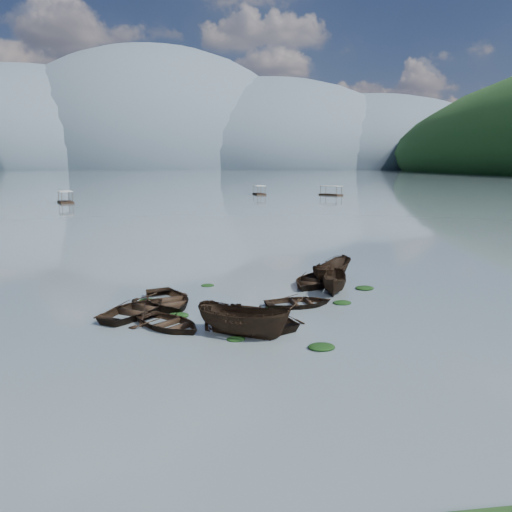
{
  "coord_description": "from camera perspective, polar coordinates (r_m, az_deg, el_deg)",
  "views": [
    {
      "loc": [
        -4.36,
        -20.51,
        8.05
      ],
      "look_at": [
        0.0,
        12.0,
        2.0
      ],
      "focal_mm": 35.0,
      "sensor_mm": 36.0,
      "label": 1
    }
  ],
  "objects": [
    {
      "name": "haze_mtn_c",
      "position": [
        931.79,
        1.29,
        9.96
      ],
      "size": [
        520.0,
        520.0,
        260.0
      ],
      "primitive_type": "ellipsoid",
      "color": "#475666",
      "rests_on": "ground"
    },
    {
      "name": "rowboat_3",
      "position": [
        26.02,
        0.52,
        -7.57
      ],
      "size": [
        5.25,
        5.81,
        0.99
      ],
      "primitive_type": "imported",
      "rotation": [
        0.0,
        0.0,
        3.63
      ],
      "color": "black",
      "rests_on": "ground"
    },
    {
      "name": "weed_clump_0",
      "position": [
        27.22,
        -8.91,
        -6.88
      ],
      "size": [
        1.18,
        0.97,
        0.26
      ],
      "primitive_type": "ellipsoid",
      "color": "black",
      "rests_on": "ground"
    },
    {
      "name": "haze_mtn_a",
      "position": [
        955.38,
        -23.48,
        9.12
      ],
      "size": [
        520.0,
        520.0,
        280.0
      ],
      "primitive_type": "ellipsoid",
      "color": "#475666",
      "rests_on": "ground"
    },
    {
      "name": "haze_mtn_d",
      "position": [
        976.02,
        11.94,
        9.76
      ],
      "size": [
        520.0,
        520.0,
        220.0
      ],
      "primitive_type": "ellipsoid",
      "color": "#475666",
      "rests_on": "ground"
    },
    {
      "name": "haze_mtn_b",
      "position": [
        922.22,
        -11.27,
        9.76
      ],
      "size": [
        520.0,
        520.0,
        340.0
      ],
      "primitive_type": "ellipsoid",
      "color": "#475666",
      "rests_on": "ground"
    },
    {
      "name": "rowboat_0",
      "position": [
        25.55,
        -9.93,
        -8.07
      ],
      "size": [
        4.96,
        5.07,
        0.86
      ],
      "primitive_type": "imported",
      "rotation": [
        0.0,
        0.0,
        0.72
      ],
      "color": "black",
      "rests_on": "ground"
    },
    {
      "name": "rowboat_2",
      "position": [
        23.99,
        -1.47,
        -9.16
      ],
      "size": [
        5.02,
        4.06,
        1.85
      ],
      "primitive_type": "imported",
      "rotation": [
        0.0,
        0.0,
        1.01
      ],
      "color": "black",
      "rests_on": "ground"
    },
    {
      "name": "pontoon_left",
      "position": [
        112.93,
        -20.92,
        5.68
      ],
      "size": [
        4.62,
        6.81,
        2.41
      ],
      "primitive_type": null,
      "rotation": [
        0.0,
        0.0,
        0.35
      ],
      "color": "black",
      "rests_on": "ground"
    },
    {
      "name": "weed_clump_1",
      "position": [
        23.54,
        -2.31,
        -9.56
      ],
      "size": [
        0.88,
        0.7,
        0.19
      ],
      "primitive_type": "ellipsoid",
      "color": "black",
      "rests_on": "ground"
    },
    {
      "name": "weed_clump_6",
      "position": [
        33.7,
        -5.56,
        -3.42
      ],
      "size": [
        0.89,
        0.74,
        0.19
      ],
      "primitive_type": "ellipsoid",
      "color": "black",
      "rests_on": "ground"
    },
    {
      "name": "weed_clump_4",
      "position": [
        29.8,
        9.82,
        -5.38
      ],
      "size": [
        1.1,
        0.87,
        0.23
      ],
      "primitive_type": "ellipsoid",
      "color": "black",
      "rests_on": "ground"
    },
    {
      "name": "weed_clump_5",
      "position": [
        30.54,
        -12.38,
        -5.08
      ],
      "size": [
        1.01,
        0.81,
        0.21
      ],
      "primitive_type": "ellipsoid",
      "color": "black",
      "rests_on": "ground"
    },
    {
      "name": "rowboat_5",
      "position": [
        32.38,
        8.97,
        -4.08
      ],
      "size": [
        2.73,
        4.24,
        1.53
      ],
      "primitive_type": "imported",
      "rotation": [
        0.0,
        0.0,
        -0.34
      ],
      "color": "black",
      "rests_on": "ground"
    },
    {
      "name": "rowboat_8",
      "position": [
        35.53,
        8.6,
        -2.76
      ],
      "size": [
        4.28,
        4.38,
        1.72
      ],
      "primitive_type": "imported",
      "rotation": [
        0.0,
        0.0,
        2.38
      ],
      "color": "black",
      "rests_on": "ground"
    },
    {
      "name": "weed_clump_2",
      "position": [
        22.68,
        7.5,
        -10.43
      ],
      "size": [
        1.22,
        0.98,
        0.26
      ],
      "primitive_type": "ellipsoid",
      "color": "black",
      "rests_on": "ground"
    },
    {
      "name": "rowboat_1",
      "position": [
        28.0,
        -13.48,
        -6.55
      ],
      "size": [
        5.37,
        5.72,
        0.96
      ],
      "primitive_type": "imported",
      "rotation": [
        0.0,
        0.0,
        2.54
      ],
      "color": "black",
      "rests_on": "ground"
    },
    {
      "name": "rowboat_4",
      "position": [
        28.97,
        4.92,
        -5.72
      ],
      "size": [
        4.15,
        3.12,
        0.81
      ],
      "primitive_type": "imported",
      "rotation": [
        0.0,
        0.0,
        1.65
      ],
      "color": "black",
      "rests_on": "ground"
    },
    {
      "name": "ground_plane",
      "position": [
        22.46,
        4.15,
        -10.58
      ],
      "size": [
        2400.0,
        2400.0,
        0.0
      ],
      "primitive_type": "plane",
      "color": "slate"
    },
    {
      "name": "weed_clump_3",
      "position": [
        28.22,
        1.95,
        -6.13
      ],
      "size": [
        0.99,
        0.84,
        0.22
      ],
      "primitive_type": "ellipsoid",
      "color": "black",
      "rests_on": "ground"
    },
    {
      "name": "pontoon_right",
      "position": [
        133.05,
        8.56,
        6.87
      ],
      "size": [
        5.61,
        6.68,
        2.4
      ],
      "primitive_type": null,
      "rotation": [
        0.0,
        0.0,
        0.58
      ],
      "color": "black",
      "rests_on": "ground"
    },
    {
      "name": "rowboat_7",
      "position": [
        34.05,
        6.64,
        -3.29
      ],
      "size": [
        5.8,
        6.13,
        1.03
      ],
      "primitive_type": "imported",
      "rotation": [
        0.0,
        0.0,
        5.66
      ],
      "color": "black",
      "rests_on": "ground"
    },
    {
      "name": "weed_clump_7",
      "position": [
        33.44,
        12.3,
        -3.72
      ],
      "size": [
        1.22,
        0.98,
        0.27
      ],
      "primitive_type": "ellipsoid",
      "color": "black",
      "rests_on": "ground"
    },
    {
      "name": "pontoon_centre",
      "position": [
        134.54,
        0.38,
        7.02
      ],
      "size": [
        2.99,
        6.28,
        2.34
      ],
      "primitive_type": null,
      "rotation": [
        0.0,
        0.0,
        0.07
      ],
      "color": "black",
      "rests_on": "ground"
    },
    {
      "name": "rowboat_6",
      "position": [
        29.5,
        -10.11,
        -5.55
      ],
      "size": [
        4.87,
        5.82,
        1.03
      ],
      "primitive_type": "imported",
      "rotation": [
        0.0,
        0.0,
        0.3
      ],
      "color": "black",
      "rests_on": "ground"
    }
  ]
}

